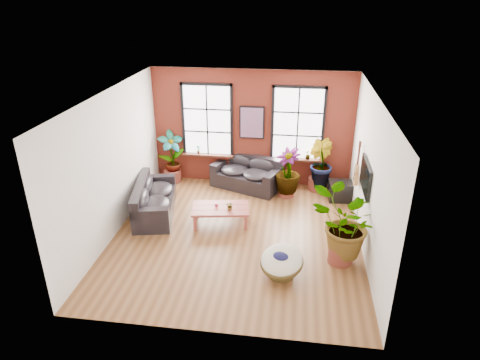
# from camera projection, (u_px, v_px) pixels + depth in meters

# --- Properties ---
(room) EXTENTS (6.04, 6.54, 3.54)m
(room) POSITION_uv_depth(u_px,v_px,m) (237.00, 169.00, 9.98)
(room) COLOR brown
(room) RESTS_ON ground
(sofa_back) EXTENTS (2.26, 1.67, 0.93)m
(sofa_back) POSITION_uv_depth(u_px,v_px,m) (247.00, 174.00, 13.01)
(sofa_back) COLOR black
(sofa_back) RESTS_ON ground
(sofa_left) EXTENTS (1.37, 2.40, 0.89)m
(sofa_left) POSITION_uv_depth(u_px,v_px,m) (153.00, 200.00, 11.46)
(sofa_left) COLOR black
(sofa_left) RESTS_ON ground
(coffee_table) EXTENTS (1.55, 1.04, 0.56)m
(coffee_table) POSITION_uv_depth(u_px,v_px,m) (220.00, 209.00, 10.97)
(coffee_table) COLOR #943B35
(coffee_table) RESTS_ON ground
(papasan_chair) EXTENTS (1.19, 1.19, 0.69)m
(papasan_chair) POSITION_uv_depth(u_px,v_px,m) (282.00, 262.00, 8.99)
(papasan_chair) COLOR #4D3E1B
(papasan_chair) RESTS_ON ground
(poster) EXTENTS (0.74, 0.06, 0.98)m
(poster) POSITION_uv_depth(u_px,v_px,m) (252.00, 123.00, 12.63)
(poster) COLOR black
(poster) RESTS_ON room
(tv_wall_unit) EXTENTS (0.13, 1.86, 1.20)m
(tv_wall_unit) POSITION_uv_depth(u_px,v_px,m) (363.00, 176.00, 10.11)
(tv_wall_unit) COLOR black
(tv_wall_unit) RESTS_ON room
(media_box) EXTENTS (0.70, 0.60, 0.55)m
(media_box) POSITION_uv_depth(u_px,v_px,m) (340.00, 191.00, 12.26)
(media_box) COLOR black
(media_box) RESTS_ON ground
(pot_back_left) EXTENTS (0.56, 0.56, 0.38)m
(pot_back_left) POSITION_uv_depth(u_px,v_px,m) (173.00, 176.00, 13.45)
(pot_back_left) COLOR brown
(pot_back_left) RESTS_ON ground
(pot_back_right) EXTENTS (0.64, 0.64, 0.38)m
(pot_back_right) POSITION_uv_depth(u_px,v_px,m) (317.00, 184.00, 12.91)
(pot_back_right) COLOR brown
(pot_back_right) RESTS_ON ground
(pot_right_wall) EXTENTS (0.55, 0.55, 0.40)m
(pot_right_wall) POSITION_uv_depth(u_px,v_px,m) (340.00, 254.00, 9.51)
(pot_right_wall) COLOR brown
(pot_right_wall) RESTS_ON ground
(pot_mid) EXTENTS (0.62, 0.62, 0.34)m
(pot_mid) POSITION_uv_depth(u_px,v_px,m) (286.00, 191.00, 12.52)
(pot_mid) COLOR brown
(pot_mid) RESTS_ON ground
(floor_plant_back_left) EXTENTS (0.95, 0.86, 1.50)m
(floor_plant_back_left) POSITION_uv_depth(u_px,v_px,m) (172.00, 155.00, 13.16)
(floor_plant_back_left) COLOR #2E5316
(floor_plant_back_left) RESTS_ON ground
(floor_plant_back_right) EXTENTS (0.97, 1.02, 1.45)m
(floor_plant_back_right) POSITION_uv_depth(u_px,v_px,m) (320.00, 163.00, 12.59)
(floor_plant_back_right) COLOR #2E5316
(floor_plant_back_right) RESTS_ON ground
(floor_plant_right_wall) EXTENTS (1.70, 1.59, 1.55)m
(floor_plant_right_wall) POSITION_uv_depth(u_px,v_px,m) (344.00, 225.00, 9.21)
(floor_plant_right_wall) COLOR #2E5316
(floor_plant_right_wall) RESTS_ON ground
(floor_plant_mid) EXTENTS (1.05, 1.05, 1.33)m
(floor_plant_mid) POSITION_uv_depth(u_px,v_px,m) (288.00, 171.00, 12.26)
(floor_plant_mid) COLOR #2E5316
(floor_plant_mid) RESTS_ON ground
(table_plant) EXTENTS (0.26, 0.25, 0.23)m
(table_plant) POSITION_uv_depth(u_px,v_px,m) (230.00, 206.00, 10.78)
(table_plant) COLOR #2E5316
(table_plant) RESTS_ON coffee_table
(sill_plant_left) EXTENTS (0.17, 0.17, 0.27)m
(sill_plant_left) POSITION_uv_depth(u_px,v_px,m) (198.00, 150.00, 13.17)
(sill_plant_left) COLOR #2E5316
(sill_plant_left) RESTS_ON room
(sill_plant_right) EXTENTS (0.19, 0.19, 0.27)m
(sill_plant_right) POSITION_uv_depth(u_px,v_px,m) (308.00, 155.00, 12.76)
(sill_plant_right) COLOR #2E5316
(sill_plant_right) RESTS_ON room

